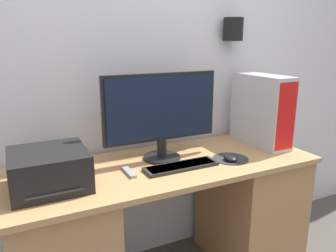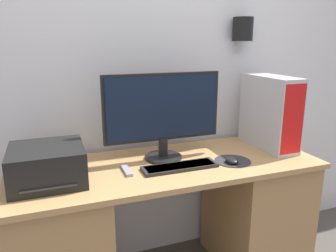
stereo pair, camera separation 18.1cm
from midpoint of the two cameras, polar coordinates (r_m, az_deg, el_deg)
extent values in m
cube|color=silver|center=(2.11, -1.17, 11.24)|extent=(6.40, 0.05, 2.70)
cylinder|color=black|center=(2.31, 15.19, 15.98)|extent=(0.13, 0.13, 0.15)
cube|color=tan|center=(1.88, 2.78, -6.95)|extent=(1.73, 0.66, 0.03)
cube|color=#A4794B|center=(1.94, -15.43, -20.10)|extent=(0.49, 0.60, 0.77)
cube|color=#A4794B|center=(2.34, 17.07, -13.84)|extent=(0.49, 0.60, 0.77)
cylinder|color=black|center=(1.94, 1.82, -5.48)|extent=(0.22, 0.22, 0.02)
cylinder|color=black|center=(1.92, 1.83, -3.64)|extent=(0.06, 0.06, 0.12)
cube|color=black|center=(1.87, 1.79, 3.31)|extent=(0.69, 0.03, 0.39)
cube|color=black|center=(1.85, 1.99, 3.21)|extent=(0.66, 0.01, 0.36)
cube|color=black|center=(1.80, 4.97, -7.15)|extent=(0.42, 0.12, 0.02)
cube|color=#424242|center=(1.80, 4.97, -6.99)|extent=(0.39, 0.10, 0.01)
cylinder|color=#2D2D33|center=(1.95, 13.82, -5.99)|extent=(0.21, 0.21, 0.00)
ellipsoid|color=black|center=(1.91, 13.76, -5.89)|extent=(0.07, 0.09, 0.03)
cube|color=#B2B2B7|center=(2.22, 19.52, 2.26)|extent=(0.16, 0.44, 0.46)
cube|color=red|center=(2.06, 23.29, 1.00)|extent=(0.15, 0.01, 0.42)
cube|color=black|center=(1.69, -17.41, -6.47)|extent=(0.35, 0.34, 0.18)
cube|color=#333333|center=(1.61, -17.05, -9.39)|extent=(0.25, 0.16, 0.01)
cube|color=gray|center=(1.76, -4.31, -7.76)|extent=(0.03, 0.16, 0.02)
camera|label=1|loc=(0.09, -87.14, 0.75)|focal=35.00mm
camera|label=2|loc=(0.09, 92.86, -0.75)|focal=35.00mm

